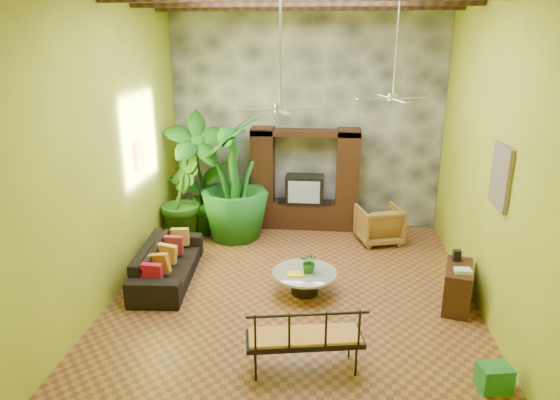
# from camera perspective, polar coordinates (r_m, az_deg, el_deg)

# --- Properties ---
(ground) EXTENTS (7.00, 7.00, 0.00)m
(ground) POSITION_cam_1_polar(r_m,az_deg,el_deg) (8.76, 1.62, -10.39)
(ground) COLOR brown
(ground) RESTS_ON ground
(back_wall) EXTENTS (6.00, 0.02, 5.00)m
(back_wall) POSITION_cam_1_polar(r_m,az_deg,el_deg) (11.33, 3.05, 9.51)
(back_wall) COLOR #97A224
(back_wall) RESTS_ON ground
(left_wall) EXTENTS (0.02, 7.00, 5.00)m
(left_wall) POSITION_cam_1_polar(r_m,az_deg,el_deg) (8.62, -18.64, 5.93)
(left_wall) COLOR #97A224
(left_wall) RESTS_ON ground
(right_wall) EXTENTS (0.02, 7.00, 5.00)m
(right_wall) POSITION_cam_1_polar(r_m,az_deg,el_deg) (8.25, 23.13, 4.91)
(right_wall) COLOR #97A224
(right_wall) RESTS_ON ground
(stone_accent_wall) EXTENTS (5.98, 0.10, 4.98)m
(stone_accent_wall) POSITION_cam_1_polar(r_m,az_deg,el_deg) (11.27, 3.03, 9.47)
(stone_accent_wall) COLOR #3F4247
(stone_accent_wall) RESTS_ON ground
(entertainment_center) EXTENTS (2.40, 0.55, 2.30)m
(entertainment_center) POSITION_cam_1_polar(r_m,az_deg,el_deg) (11.30, 2.83, 1.53)
(entertainment_center) COLOR black
(entertainment_center) RESTS_ON ground
(ceiling_fan_front) EXTENTS (1.28, 1.28, 1.86)m
(ceiling_fan_front) POSITION_cam_1_polar(r_m,az_deg,el_deg) (7.37, 0.03, 12.06)
(ceiling_fan_front) COLOR #B9B9BE
(ceiling_fan_front) RESTS_ON ceiling
(ceiling_fan_back) EXTENTS (1.28, 1.28, 1.86)m
(ceiling_fan_back) POSITION_cam_1_polar(r_m,az_deg,el_deg) (8.99, 12.89, 12.69)
(ceiling_fan_back) COLOR #B9B9BE
(ceiling_fan_back) RESTS_ON ceiling
(wall_art_mask) EXTENTS (0.06, 0.32, 0.55)m
(wall_art_mask) POSITION_cam_1_polar(r_m,az_deg,el_deg) (9.59, -15.80, 4.88)
(wall_art_mask) COLOR gold
(wall_art_mask) RESTS_ON left_wall
(wall_art_painting) EXTENTS (0.06, 0.70, 0.90)m
(wall_art_painting) POSITION_cam_1_polar(r_m,az_deg,el_deg) (7.72, 23.92, 2.46)
(wall_art_painting) COLOR #295299
(wall_art_painting) RESTS_ON right_wall
(sofa) EXTENTS (1.06, 2.33, 0.66)m
(sofa) POSITION_cam_1_polar(r_m,az_deg,el_deg) (9.25, -12.72, -6.96)
(sofa) COLOR black
(sofa) RESTS_ON ground
(wicker_armchair) EXTENTS (1.06, 1.08, 0.80)m
(wicker_armchair) POSITION_cam_1_polar(r_m,az_deg,el_deg) (10.82, 11.23, -2.75)
(wicker_armchair) COLOR brown
(wicker_armchair) RESTS_ON ground
(tall_plant_a) EXTENTS (1.67, 1.40, 2.69)m
(tall_plant_a) POSITION_cam_1_polar(r_m,az_deg,el_deg) (10.96, -9.23, 2.85)
(tall_plant_a) COLOR #1B5B18
(tall_plant_a) RESTS_ON ground
(tall_plant_b) EXTENTS (0.99, 1.15, 1.85)m
(tall_plant_b) POSITION_cam_1_polar(r_m,az_deg,el_deg) (10.81, -11.27, 0.21)
(tall_plant_b) COLOR #245A17
(tall_plant_b) RESTS_ON ground
(tall_plant_c) EXTENTS (1.59, 1.59, 2.65)m
(tall_plant_c) POSITION_cam_1_polar(r_m,az_deg,el_deg) (10.60, -5.32, 2.39)
(tall_plant_c) COLOR #19601D
(tall_plant_c) RESTS_ON ground
(coffee_table) EXTENTS (1.10, 1.10, 0.40)m
(coffee_table) POSITION_cam_1_polar(r_m,az_deg,el_deg) (8.60, 2.84, -9.05)
(coffee_table) COLOR black
(coffee_table) RESTS_ON ground
(centerpiece_plant) EXTENTS (0.39, 0.36, 0.37)m
(centerpiece_plant) POSITION_cam_1_polar(r_m,az_deg,el_deg) (8.45, 3.44, -7.11)
(centerpiece_plant) COLOR #1E6119
(centerpiece_plant) RESTS_ON coffee_table
(yellow_tray) EXTENTS (0.29, 0.22, 0.03)m
(yellow_tray) POSITION_cam_1_polar(r_m,az_deg,el_deg) (8.42, 1.76, -8.47)
(yellow_tray) COLOR yellow
(yellow_tray) RESTS_ON coffee_table
(iron_bench) EXTENTS (1.58, 0.82, 0.57)m
(iron_bench) POSITION_cam_1_polar(r_m,az_deg,el_deg) (6.61, 2.79, -15.30)
(iron_bench) COLOR black
(iron_bench) RESTS_ON ground
(side_console) EXTENTS (0.61, 0.96, 0.71)m
(side_console) POSITION_cam_1_polar(r_m,az_deg,el_deg) (8.63, 19.60, -9.35)
(side_console) COLOR #311E0F
(side_console) RESTS_ON ground
(green_bin) EXTENTS (0.43, 0.35, 0.33)m
(green_bin) POSITION_cam_1_polar(r_m,az_deg,el_deg) (7.06, 23.29, -18.15)
(green_bin) COLOR #1E7227
(green_bin) RESTS_ON ground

